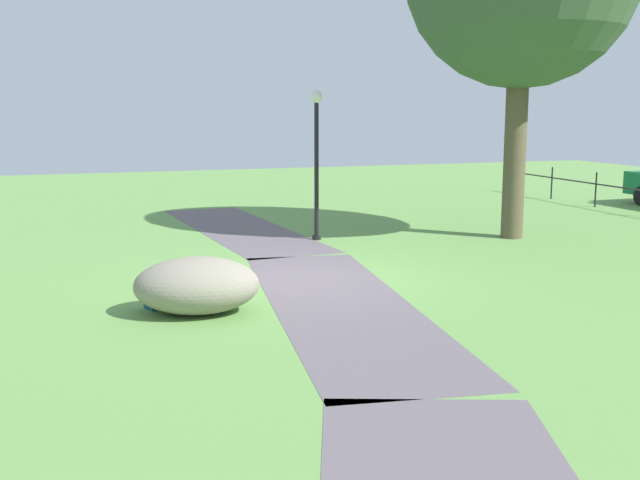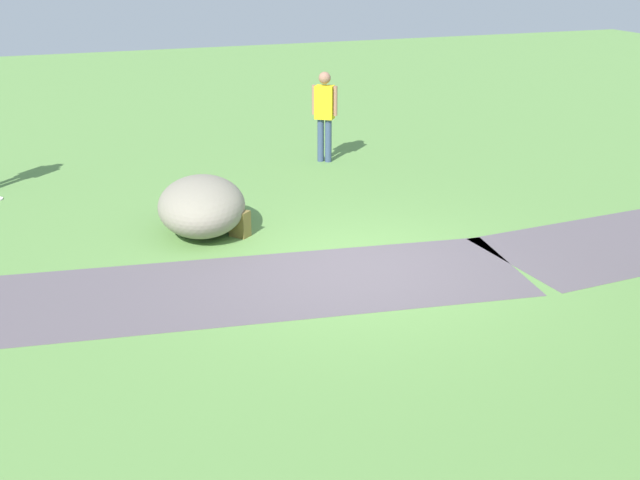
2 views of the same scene
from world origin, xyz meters
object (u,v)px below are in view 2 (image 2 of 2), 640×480
(lawn_boulder, at_px, (202,206))
(man_near_boulder, at_px, (325,110))
(spare_backpack_on_lawn, at_px, (240,224))
(backpack_by_boulder, at_px, (224,205))

(lawn_boulder, distance_m, man_near_boulder, 4.56)
(man_near_boulder, height_order, spare_backpack_on_lawn, man_near_boulder)
(man_near_boulder, distance_m, spare_backpack_on_lawn, 4.56)
(lawn_boulder, bearing_deg, spare_backpack_on_lawn, 142.98)
(lawn_boulder, xyz_separation_m, man_near_boulder, (-3.19, -3.20, 0.63))
(spare_backpack_on_lawn, bearing_deg, man_near_boulder, -127.02)
(backpack_by_boulder, bearing_deg, spare_backpack_on_lawn, 91.64)
(man_near_boulder, xyz_separation_m, spare_backpack_on_lawn, (2.70, 3.58, -0.86))
(man_near_boulder, height_order, backpack_by_boulder, man_near_boulder)
(backpack_by_boulder, bearing_deg, lawn_boulder, 50.55)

